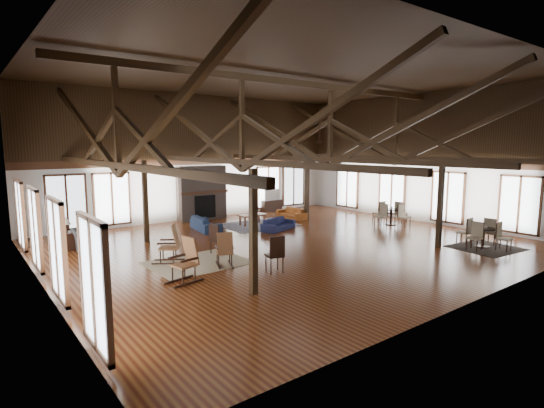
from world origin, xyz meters
TOP-DOWN VIEW (x-y plane):
  - floor at (0.00, 0.00)m, footprint 16.00×16.00m
  - ceiling at (0.00, 0.00)m, footprint 16.00×14.00m
  - wall_back at (0.00, 7.00)m, footprint 16.00×0.02m
  - wall_front at (0.00, -7.00)m, footprint 16.00×0.02m
  - wall_left at (-8.00, 0.00)m, footprint 0.02×14.00m
  - wall_right at (8.00, 0.00)m, footprint 0.02×14.00m
  - roof_truss at (0.00, 0.00)m, footprint 15.60×14.07m
  - post_grid at (0.00, 0.00)m, footprint 8.16×7.16m
  - fireplace at (0.00, 6.67)m, footprint 2.50×0.69m
  - ceiling_fan at (0.50, -1.00)m, footprint 1.60×1.60m
  - sofa_navy_front at (1.32, 2.32)m, footprint 1.85×1.20m
  - sofa_navy_left at (-1.17, 4.15)m, footprint 2.09×1.07m
  - sofa_orange at (3.68, 4.26)m, footprint 1.74×0.75m
  - coffee_table at (1.12, 3.98)m, footprint 1.27×0.64m
  - vase at (1.04, 3.95)m, footprint 0.26×0.26m
  - armchair at (-6.07, 3.42)m, footprint 1.25×1.12m
  - side_table_lamp at (-6.64, 3.98)m, footprint 0.46×0.46m
  - rocking_chair_a at (-4.41, 0.33)m, footprint 1.06×0.93m
  - rocking_chair_b at (-3.34, -1.03)m, footprint 0.71×0.92m
  - rocking_chair_c at (-4.86, -1.64)m, footprint 1.02×0.68m
  - side_chair_a at (-2.81, 0.39)m, footprint 0.52×0.52m
  - side_chair_b at (-2.53, -2.47)m, footprint 0.55×0.55m
  - cafe_table_near at (5.23, -4.48)m, footprint 1.84×1.84m
  - cafe_table_far at (6.17, 0.19)m, footprint 1.90×1.90m
  - cup_near at (5.16, -4.58)m, footprint 0.17×0.17m
  - cup_far at (6.24, 0.26)m, footprint 0.16×0.16m
  - tv_console at (4.30, 6.75)m, footprint 1.19×0.45m
  - television at (4.28, 6.75)m, footprint 1.06×0.20m
  - rug_tan at (-3.81, -0.21)m, footprint 2.97×2.37m
  - rug_navy at (1.30, 3.80)m, footprint 3.29×2.51m
  - rug_dark at (5.18, -4.62)m, footprint 2.31×2.14m

SIDE VIEW (x-z plane):
  - floor at x=0.00m, z-range 0.00..0.00m
  - rug_dark at x=5.18m, z-range 0.00..0.01m
  - rug_navy at x=1.30m, z-range 0.00..0.01m
  - rug_tan at x=-3.81m, z-range 0.00..0.01m
  - sofa_orange at x=3.68m, z-range 0.00..0.50m
  - sofa_navy_front at x=1.32m, z-range 0.00..0.50m
  - sofa_navy_left at x=-1.17m, z-range 0.00..0.58m
  - tv_console at x=4.30m, z-range 0.00..0.59m
  - armchair at x=-6.07m, z-range 0.00..0.76m
  - coffee_table at x=1.12m, z-range 0.18..0.67m
  - side_table_lamp at x=-6.64m, z-range -0.14..1.03m
  - cafe_table_near at x=5.23m, z-range 0.00..0.96m
  - cafe_table_far at x=6.17m, z-range 0.00..0.99m
  - rocking_chair_b at x=-3.34m, z-range -0.03..1.02m
  - rocking_chair_a at x=-4.41m, z-range -0.04..1.17m
  - rocking_chair_c at x=-4.86m, z-range -0.04..1.18m
  - vase at x=1.04m, z-range 0.48..0.69m
  - side_chair_a at x=-2.81m, z-range 0.08..1.10m
  - side_chair_b at x=-2.53m, z-range 0.09..1.17m
  - cup_near at x=5.16m, z-range 0.69..0.79m
  - cup_far at x=6.24m, z-range 0.71..0.81m
  - television at x=4.28m, z-range 0.59..1.20m
  - fireplace at x=0.00m, z-range -0.01..2.59m
  - post_grid at x=0.00m, z-range 0.00..3.05m
  - wall_back at x=0.00m, z-range 0.00..6.00m
  - wall_front at x=0.00m, z-range 0.00..6.00m
  - wall_left at x=-8.00m, z-range 0.00..6.00m
  - wall_right at x=8.00m, z-range 0.00..6.00m
  - ceiling_fan at x=0.50m, z-range 3.36..4.11m
  - roof_truss at x=0.00m, z-range 2.46..5.60m
  - ceiling at x=0.00m, z-range 5.99..6.01m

